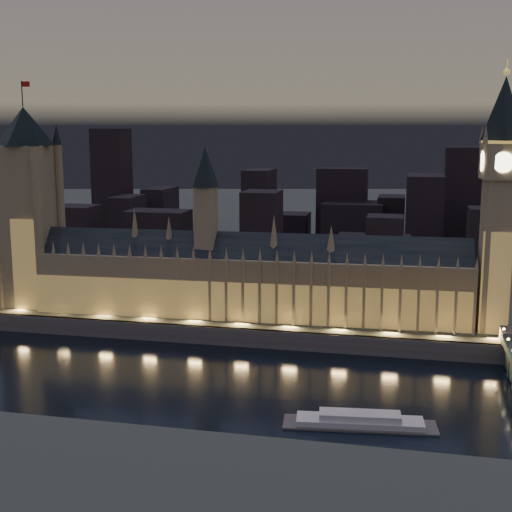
% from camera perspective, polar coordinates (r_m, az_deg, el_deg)
% --- Properties ---
extents(ground_plane, '(2000.00, 2000.00, 0.00)m').
position_cam_1_polar(ground_plane, '(278.31, -3.50, -9.69)').
color(ground_plane, black).
rests_on(ground_plane, ground).
extents(north_bank, '(2000.00, 960.00, 8.00)m').
position_cam_1_polar(north_bank, '(779.95, 7.03, 3.57)').
color(north_bank, '#3C4542').
rests_on(north_bank, ground).
extents(embankment_wall, '(2000.00, 2.50, 8.00)m').
position_cam_1_polar(embankment_wall, '(314.62, -1.45, -6.52)').
color(embankment_wall, brown).
rests_on(embankment_wall, ground).
extents(palace_of_westminster, '(202.00, 27.13, 78.00)m').
position_cam_1_polar(palace_of_westminster, '(328.81, -0.79, -1.75)').
color(palace_of_westminster, '#87705D').
rests_on(palace_of_westminster, north_bank).
extents(victoria_tower, '(31.68, 31.68, 108.28)m').
position_cam_1_polar(victoria_tower, '(364.00, -17.78, 4.53)').
color(victoria_tower, '#87705D').
rests_on(victoria_tower, north_bank).
extents(elizabeth_tower, '(18.00, 18.00, 113.97)m').
position_cam_1_polar(elizabeth_tower, '(316.00, 18.94, 5.50)').
color(elizabeth_tower, '#87705D').
rests_on(elizabeth_tower, north_bank).
extents(river_boat, '(50.32, 16.89, 4.50)m').
position_cam_1_polar(river_boat, '(238.22, 8.30, -12.94)').
color(river_boat, brown).
rests_on(river_boat, ground).
extents(city_backdrop, '(468.71, 215.63, 85.23)m').
position_cam_1_polar(city_backdrop, '(503.74, 8.43, 2.97)').
color(city_backdrop, black).
rests_on(city_backdrop, north_bank).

